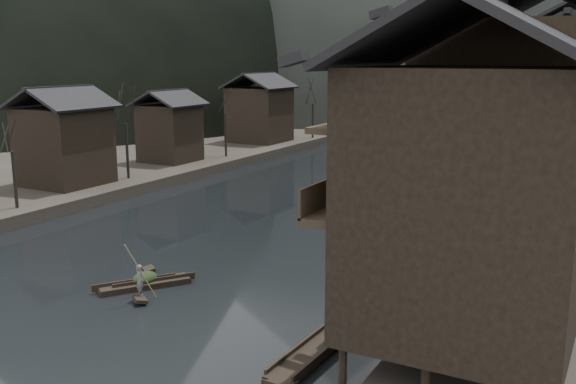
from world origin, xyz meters
The scene contains 12 objects.
water centered at (0.00, 0.00, 0.00)m, with size 300.00×300.00×0.00m, color black.
left_bank centered at (-35.00, 40.00, 0.60)m, with size 40.00×200.00×1.20m, color #2D2823.
stilt_houses centered at (17.28, 18.66, 9.03)m, with size 9.00×67.60×16.61m.
left_houses centered at (-20.50, 20.12, 5.66)m, with size 8.10×53.20×8.73m.
bare_trees centered at (-17.00, 14.27, 6.41)m, with size 3.91×62.49×7.81m.
moored_sampans centered at (11.78, 20.89, 0.20)m, with size 2.69×62.32×0.47m.
midriver_boats centered at (-0.81, 46.72, 0.20)m, with size 14.49×22.75×0.45m.
stone_bridge centered at (0.00, 72.00, 5.11)m, with size 40.00×6.00×9.00m.
hero_sampan centered at (0.40, -4.26, 0.20)m, with size 3.64×4.64×0.44m.
cargo_heap centered at (0.27, -4.07, 0.77)m, with size 1.12×1.46×0.67m, color black.
boatman centered at (1.43, -5.71, 1.25)m, with size 0.59×0.39×1.62m, color slate.
bamboo_pole centered at (1.63, -5.71, 3.82)m, with size 0.06×0.06×3.95m, color #8C7A51.
Camera 1 is at (21.86, -28.23, 11.69)m, focal length 40.00 mm.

